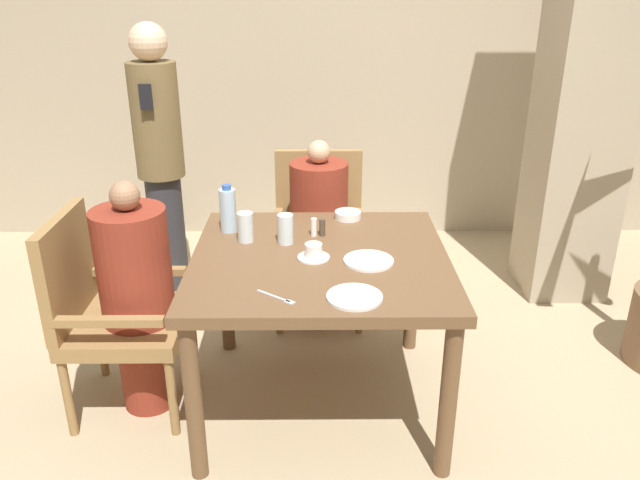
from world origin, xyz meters
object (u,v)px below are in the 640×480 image
Objects in this scene: chair_left_side at (107,307)px; water_bottle at (228,210)px; standing_host at (160,157)px; teacup_with_saucer at (314,252)px; chair_far_side at (319,229)px; plate_main_left at (355,297)px; glass_tall_near at (245,227)px; diner_in_left_chair at (138,297)px; plate_main_right at (369,261)px; bowl_small at (348,215)px; diner_in_far_chair at (319,232)px; glass_tall_mid at (285,229)px.

water_bottle reaches higher than chair_left_side.
teacup_with_saucer is at bearing -52.10° from standing_host.
chair_far_side is 6.82× the size of teacup_with_saucer.
plate_main_left is 1.56× the size of glass_tall_near.
standing_host is at bearing 96.49° from diner_in_left_chair.
standing_host is at bearing 127.90° from teacup_with_saucer.
bowl_small is (-0.06, 0.52, 0.01)m from plate_main_right.
diner_in_far_chair is 0.44m from bowl_small.
standing_host reaches higher than chair_far_side.
chair_left_side is 1.34m from chair_far_side.
water_bottle is 1.67× the size of glass_tall_near.
water_bottle is at bearing 126.68° from glass_tall_near.
diner_in_far_chair is at bearing 61.79° from glass_tall_near.
standing_host is at bearing 159.39° from diner_in_far_chair.
glass_tall_mid is at bearing -51.97° from standing_host.
glass_tall_near is (-0.31, 0.19, 0.04)m from teacup_with_saucer.
chair_left_side is 1.18m from plate_main_left.
teacup_with_saucer is 1.06× the size of bowl_small.
chair_left_side is 4.45× the size of plate_main_right.
diner_in_left_chair is at bearing -130.93° from chair_far_side.
standing_host reaches higher than diner_in_left_chair.
glass_tall_near is at bearing 148.23° from teacup_with_saucer.
water_bottle is at bearing -123.59° from chair_far_side.
water_bottle is at bearing 129.30° from plate_main_left.
diner_in_far_chair is (-0.00, -0.14, 0.04)m from chair_far_side.
standing_host is 1.29m from bowl_small.
glass_tall_near is at bearing -118.21° from diner_in_far_chair.
plate_main_right is at bearing -3.90° from diner_in_left_chair.
plate_main_right is at bearing -46.66° from standing_host.
diner_in_left_chair is 8.11× the size of glass_tall_near.
chair_left_side is 4.15× the size of water_bottle.
diner_in_left_chair is at bearing -142.94° from water_bottle.
chair_far_side is 4.45× the size of plate_main_left.
plate_main_left is at bearing -19.89° from chair_left_side.
glass_tall_mid is at bearing -7.57° from glass_tall_near.
diner_in_left_chair reaches higher than glass_tall_mid.
water_bottle is at bearing -130.53° from diner_in_far_chair.
standing_host is 12.14× the size of glass_tall_mid.
chair_left_side is 0.86× the size of diner_in_left_chair.
water_bottle is at bearing 151.54° from glass_tall_mid.
plate_main_left is (0.13, -1.18, 0.22)m from diner_in_far_chair.
teacup_with_saucer is (0.93, -0.03, 0.28)m from chair_left_side.
chair_far_side is 0.58m from bowl_small.
diner_in_far_chair reaches higher than chair_far_side.
diner_in_left_chair is 1.07m from bowl_small.
glass_tall_mid is (0.18, -0.02, 0.00)m from glass_tall_near.
diner_in_left_chair is 0.72m from glass_tall_mid.
diner_in_far_chair is 0.77m from glass_tall_near.
plate_main_left is at bearing -22.67° from diner_in_left_chair.
teacup_with_saucer is at bearing -31.77° from glass_tall_near.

